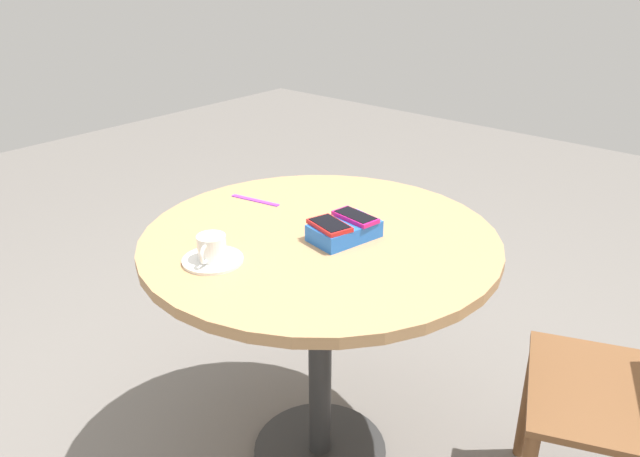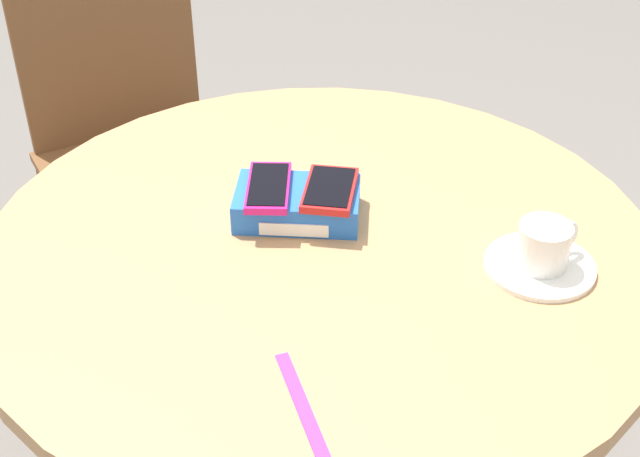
{
  "view_description": "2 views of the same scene",
  "coord_description": "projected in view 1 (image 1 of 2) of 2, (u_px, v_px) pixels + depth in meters",
  "views": [
    {
      "loc": [
        1.17,
        1.0,
        1.5
      ],
      "look_at": [
        0.0,
        0.0,
        0.8
      ],
      "focal_mm": 35.0,
      "sensor_mm": 36.0,
      "label": 1
    },
    {
      "loc": [
        -0.13,
        -1.03,
        1.54
      ],
      "look_at": [
        0.0,
        0.0,
        0.8
      ],
      "focal_mm": 50.0,
      "sensor_mm": 36.0,
      "label": 2
    }
  ],
  "objects": [
    {
      "name": "ground_plane",
      "position": [
        320.0,
        452.0,
        2.03
      ],
      "size": [
        8.0,
        8.0,
        0.0
      ],
      "primitive_type": "plane",
      "color": "slate"
    },
    {
      "name": "round_table",
      "position": [
        320.0,
        276.0,
        1.76
      ],
      "size": [
        0.98,
        0.98,
        0.78
      ],
      "color": "#2D2D2D",
      "rests_on": "ground_plane"
    },
    {
      "name": "phone_box",
      "position": [
        344.0,
        231.0,
        1.67
      ],
      "size": [
        0.2,
        0.15,
        0.05
      ],
      "color": "blue",
      "rests_on": "round_table"
    },
    {
      "name": "phone_magenta",
      "position": [
        355.0,
        217.0,
        1.69
      ],
      "size": [
        0.08,
        0.14,
        0.01
      ],
      "color": "#D11975",
      "rests_on": "phone_box"
    },
    {
      "name": "phone_red",
      "position": [
        330.0,
        225.0,
        1.64
      ],
      "size": [
        0.1,
        0.13,
        0.01
      ],
      "color": "red",
      "rests_on": "phone_box"
    },
    {
      "name": "saucer",
      "position": [
        213.0,
        260.0,
        1.56
      ],
      "size": [
        0.15,
        0.15,
        0.01
      ],
      "primitive_type": "cylinder",
      "color": "white",
      "rests_on": "round_table"
    },
    {
      "name": "coffee_cup",
      "position": [
        211.0,
        247.0,
        1.54
      ],
      "size": [
        0.1,
        0.07,
        0.06
      ],
      "color": "white",
      "rests_on": "saucer"
    },
    {
      "name": "lanyard_strap",
      "position": [
        255.0,
        200.0,
        1.93
      ],
      "size": [
        0.05,
        0.17,
        0.0
      ],
      "primitive_type": "cube",
      "rotation": [
        0.0,
        0.0,
        -1.39
      ],
      "color": "purple",
      "rests_on": "round_table"
    }
  ]
}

